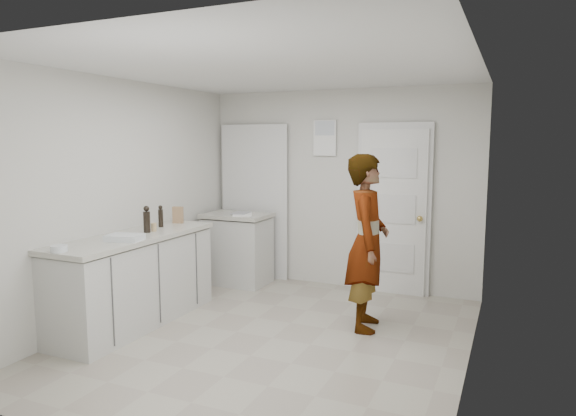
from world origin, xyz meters
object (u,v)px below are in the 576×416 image
at_px(baking_dish, 125,238).
at_px(egg_bowl, 59,249).
at_px(spice_jar, 154,227).
at_px(oil_cruet_b, 161,217).
at_px(cake_mix_box, 178,215).
at_px(person, 367,242).
at_px(oil_cruet_a, 147,220).

distance_m(baking_dish, egg_bowl, 0.64).
xyz_separation_m(spice_jar, oil_cruet_b, (-0.10, 0.25, 0.07)).
relative_size(baking_dish, egg_bowl, 2.59).
xyz_separation_m(cake_mix_box, baking_dish, (0.16, -1.07, -0.07)).
xyz_separation_m(person, oil_cruet_b, (-2.22, -0.36, 0.17)).
height_order(spice_jar, oil_cruet_b, oil_cruet_b).
xyz_separation_m(spice_jar, baking_dish, (0.07, -0.51, -0.02)).
height_order(cake_mix_box, baking_dish, cake_mix_box).
bearing_deg(oil_cruet_a, cake_mix_box, 96.89).
distance_m(spice_jar, baking_dish, 0.52).
distance_m(person, oil_cruet_b, 2.25).
distance_m(cake_mix_box, egg_bowl, 1.69).
bearing_deg(cake_mix_box, spice_jar, -92.14).
xyz_separation_m(person, spice_jar, (-2.11, -0.61, 0.10)).
relative_size(person, spice_jar, 20.15).
height_order(cake_mix_box, oil_cruet_a, oil_cruet_a).
distance_m(oil_cruet_a, baking_dish, 0.45).
bearing_deg(egg_bowl, cake_mix_box, 90.06).
bearing_deg(oil_cruet_b, baking_dish, -77.51).
xyz_separation_m(spice_jar, oil_cruet_a, (-0.02, -0.09, 0.09)).
relative_size(person, baking_dish, 4.79).
distance_m(oil_cruet_b, egg_bowl, 1.39).
distance_m(cake_mix_box, oil_cruet_b, 0.30).
relative_size(oil_cruet_a, egg_bowl, 1.98).
distance_m(person, cake_mix_box, 2.21).
distance_m(person, oil_cruet_a, 2.25).
height_order(cake_mix_box, egg_bowl, cake_mix_box).
bearing_deg(cake_mix_box, baking_dish, -93.33).
xyz_separation_m(cake_mix_box, spice_jar, (0.10, -0.55, -0.05)).
relative_size(oil_cruet_a, baking_dish, 0.76).
relative_size(person, oil_cruet_a, 6.26).
height_order(person, oil_cruet_a, person).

